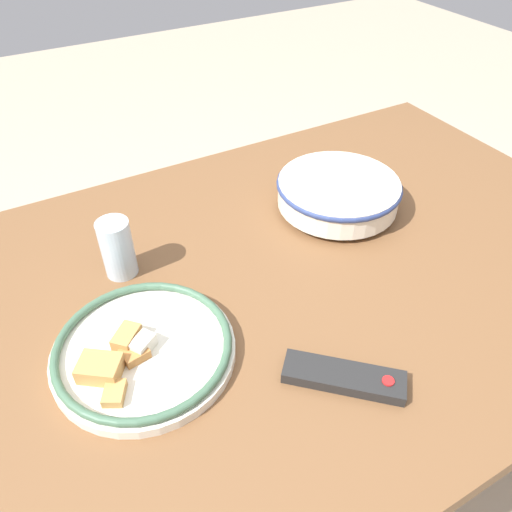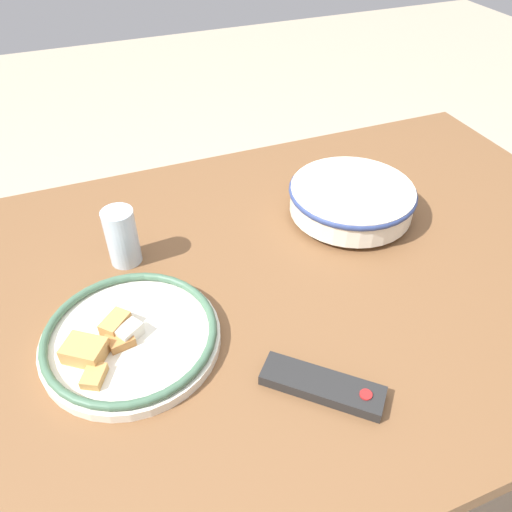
# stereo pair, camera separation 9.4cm
# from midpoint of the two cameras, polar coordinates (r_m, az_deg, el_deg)

# --- Properties ---
(ground_plane) EXTENTS (8.00, 8.00, 0.00)m
(ground_plane) POSITION_cam_midpoint_polar(r_m,az_deg,el_deg) (1.58, -1.11, -23.32)
(ground_plane) COLOR #B7A88E
(dining_table) EXTENTS (1.57, 0.96, 0.77)m
(dining_table) POSITION_cam_midpoint_polar(r_m,az_deg,el_deg) (1.00, -1.62, -5.89)
(dining_table) COLOR brown
(dining_table) RESTS_ON ground_plane
(noodle_bowl) EXTENTS (0.27, 0.27, 0.07)m
(noodle_bowl) POSITION_cam_midpoint_polar(r_m,az_deg,el_deg) (1.11, 6.96, 7.15)
(noodle_bowl) COLOR silver
(noodle_bowl) RESTS_ON dining_table
(food_plate) EXTENTS (0.30, 0.30, 0.05)m
(food_plate) POSITION_cam_midpoint_polar(r_m,az_deg,el_deg) (0.84, -16.11, -10.44)
(food_plate) COLOR silver
(food_plate) RESTS_ON dining_table
(tv_remote) EXTENTS (0.17, 0.17, 0.02)m
(tv_remote) POSITION_cam_midpoint_polar(r_m,az_deg,el_deg) (0.79, 6.59, -13.75)
(tv_remote) COLOR black
(tv_remote) RESTS_ON dining_table
(drinking_glass) EXTENTS (0.06, 0.06, 0.12)m
(drinking_glass) POSITION_cam_midpoint_polar(r_m,az_deg,el_deg) (0.97, -18.28, 0.73)
(drinking_glass) COLOR silver
(drinking_glass) RESTS_ON dining_table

